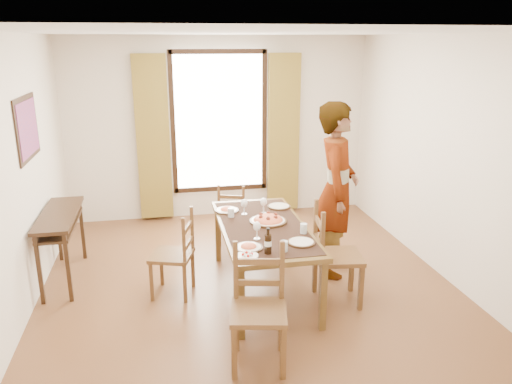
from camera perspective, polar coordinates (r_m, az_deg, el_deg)
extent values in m
plane|color=#57381B|center=(5.65, -0.76, -10.75)|extent=(5.00, 5.00, 0.00)
cube|color=silver|center=(7.58, -4.25, 7.24)|extent=(4.50, 0.10, 2.70)
cube|color=silver|center=(2.88, 8.33, -9.58)|extent=(4.50, 0.10, 2.70)
cube|color=silver|center=(5.26, -25.72, 1.21)|extent=(0.10, 5.00, 2.70)
cube|color=silver|center=(5.97, 20.97, 3.51)|extent=(0.10, 5.00, 2.70)
cube|color=white|center=(5.00, -0.88, 18.05)|extent=(4.50, 5.00, 0.04)
cube|color=white|center=(7.53, -4.24, 7.95)|extent=(1.30, 0.04, 2.00)
cube|color=olive|center=(7.46, -11.68, 5.99)|extent=(0.48, 0.10, 2.40)
cube|color=olive|center=(7.69, 3.17, 6.64)|extent=(0.48, 0.10, 2.40)
cube|color=black|center=(5.74, -24.71, 6.66)|extent=(0.02, 0.86, 0.66)
cube|color=red|center=(5.74, -24.61, 6.67)|extent=(0.01, 0.76, 0.56)
cube|color=#321E10|center=(5.93, -21.61, -2.42)|extent=(0.38, 1.20, 0.04)
cube|color=#321E10|center=(5.97, -21.49, -3.50)|extent=(0.34, 1.10, 0.03)
cube|color=#321E10|center=(5.60, -23.53, -8.19)|extent=(0.04, 0.04, 0.76)
cube|color=#321E10|center=(6.59, -21.64, -4.20)|extent=(0.04, 0.04, 0.76)
cube|color=#321E10|center=(5.54, -20.68, -8.11)|extent=(0.04, 0.04, 0.76)
cube|color=#321E10|center=(6.55, -19.23, -4.09)|extent=(0.04, 0.04, 0.76)
cube|color=brown|center=(5.27, 0.85, -4.16)|extent=(0.89, 1.84, 0.05)
cube|color=black|center=(5.26, 0.85, -3.88)|extent=(0.82, 1.70, 0.01)
cube|color=brown|center=(4.60, -1.70, -12.68)|extent=(0.06, 0.06, 0.70)
cube|color=brown|center=(6.15, -4.38, -4.82)|extent=(0.06, 0.06, 0.70)
cube|color=brown|center=(4.77, 7.67, -11.69)|extent=(0.06, 0.06, 0.70)
cube|color=brown|center=(6.27, 2.65, -4.32)|extent=(0.06, 0.06, 0.70)
cube|color=brown|center=(5.39, -9.61, -7.16)|extent=(0.52, 0.52, 0.04)
cube|color=brown|center=(5.68, -10.76, -8.36)|extent=(0.04, 0.04, 0.44)
cube|color=brown|center=(5.59, -7.24, -8.62)|extent=(0.04, 0.04, 0.44)
cube|color=brown|center=(5.38, -11.86, -9.95)|extent=(0.04, 0.04, 0.44)
cube|color=brown|center=(5.29, -8.14, -10.26)|extent=(0.04, 0.04, 0.44)
cube|color=brown|center=(5.41, -7.32, -4.14)|extent=(0.04, 0.04, 0.49)
cube|color=brown|center=(5.09, -8.25, -5.57)|extent=(0.04, 0.04, 0.49)
cube|color=brown|center=(5.28, -7.73, -5.83)|extent=(0.13, 0.35, 0.05)
cube|color=brown|center=(5.22, -7.80, -4.03)|extent=(0.13, 0.35, 0.05)
cube|color=brown|center=(6.67, -2.60, -2.54)|extent=(0.47, 0.47, 0.04)
cube|color=brown|center=(6.86, -1.04, -3.73)|extent=(0.04, 0.04, 0.40)
cube|color=brown|center=(6.57, -1.41, -4.71)|extent=(0.04, 0.04, 0.40)
cube|color=brown|center=(6.91, -3.68, -3.61)|extent=(0.04, 0.04, 0.40)
cube|color=brown|center=(6.61, -4.18, -4.58)|extent=(0.04, 0.04, 0.40)
cube|color=brown|center=(6.41, -1.45, -1.23)|extent=(0.03, 0.03, 0.45)
cube|color=brown|center=(6.46, -4.27, -1.12)|extent=(0.03, 0.03, 0.45)
cube|color=brown|center=(6.46, -2.86, -1.92)|extent=(0.31, 0.12, 0.04)
cube|color=brown|center=(6.41, -2.88, -0.57)|extent=(0.31, 0.12, 0.04)
cube|color=brown|center=(4.21, 0.30, -13.59)|extent=(0.54, 0.54, 0.04)
cube|color=brown|center=(4.18, -2.52, -17.82)|extent=(0.04, 0.04, 0.49)
cube|color=brown|center=(4.50, -2.27, -14.98)|extent=(0.04, 0.04, 0.49)
cube|color=brown|center=(4.18, 3.11, -17.83)|extent=(0.04, 0.04, 0.49)
cube|color=brown|center=(4.50, 2.88, -14.99)|extent=(0.04, 0.04, 0.49)
cube|color=brown|center=(4.26, -2.35, -9.01)|extent=(0.04, 0.04, 0.54)
cube|color=brown|center=(4.26, 2.97, -9.02)|extent=(0.04, 0.04, 0.54)
cube|color=brown|center=(4.31, 0.31, -10.33)|extent=(0.39, 0.11, 0.05)
cube|color=brown|center=(4.22, 0.31, -7.97)|extent=(0.39, 0.11, 0.05)
cube|color=brown|center=(5.22, 9.38, -7.30)|extent=(0.53, 0.53, 0.04)
cube|color=brown|center=(5.20, 11.90, -10.61)|extent=(0.04, 0.04, 0.50)
cube|color=brown|center=(5.12, 7.49, -10.86)|extent=(0.04, 0.04, 0.50)
cube|color=brown|center=(5.55, 10.86, -8.72)|extent=(0.04, 0.04, 0.50)
cube|color=brown|center=(5.47, 6.74, -8.91)|extent=(0.04, 0.04, 0.50)
cube|color=brown|center=(4.89, 7.60, -5.39)|extent=(0.04, 0.04, 0.56)
cube|color=brown|center=(5.26, 6.81, -3.74)|extent=(0.04, 0.04, 0.56)
cube|color=brown|center=(5.12, 7.15, -5.69)|extent=(0.08, 0.40, 0.06)
cube|color=brown|center=(5.04, 7.23, -3.59)|extent=(0.08, 0.40, 0.06)
imported|color=gray|center=(5.72, 9.19, 0.21)|extent=(1.08, 1.01, 2.00)
cylinder|color=silver|center=(5.07, 5.46, -4.17)|extent=(0.07, 0.07, 0.10)
cylinder|color=silver|center=(5.50, -2.87, -2.36)|extent=(0.07, 0.07, 0.10)
cylinder|color=silver|center=(4.63, 3.21, -6.20)|extent=(0.07, 0.07, 0.10)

